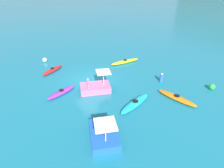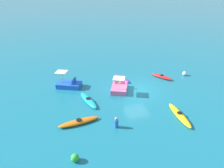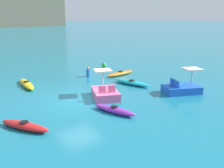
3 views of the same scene
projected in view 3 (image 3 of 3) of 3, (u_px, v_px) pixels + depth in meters
The scene contains 10 objects.
ground_plane at pixel (78, 100), 15.40m from camera, with size 600.00×600.00×0.00m, color #19728C.
kayak_cyan at pixel (132, 83), 18.93m from camera, with size 1.48×3.30×0.37m.
kayak_purple at pixel (114, 110), 13.38m from camera, with size 1.39×2.71×0.37m.
kayak_yellow at pixel (27, 84), 18.56m from camera, with size 0.91×3.59×0.37m.
kayak_red at pixel (24, 126), 11.41m from camera, with size 1.90×2.65×0.37m.
kayak_orange at pixel (120, 73), 22.04m from camera, with size 3.24×1.16×0.37m.
pedal_boat_pink at pixel (105, 92), 15.92m from camera, with size 2.30×2.79×1.68m.
pedal_boat_blue at pixel (182, 88), 16.87m from camera, with size 2.79×2.31×1.68m.
buoy_green at pixel (104, 65), 25.28m from camera, with size 0.51×0.51×0.51m, color green.
person_near_shore at pixel (88, 72), 21.45m from camera, with size 0.40×0.40×0.88m.
Camera 3 is at (-6.66, -13.16, 5.01)m, focal length 39.65 mm.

